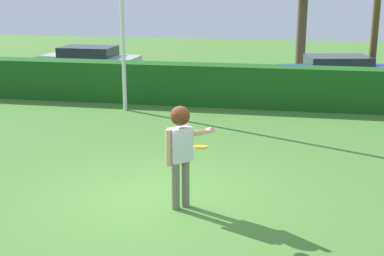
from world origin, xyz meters
TOP-DOWN VIEW (x-y plane):
  - ground_plane at (0.00, 0.00)m, footprint 60.00×60.00m
  - person at (0.40, -0.27)m, footprint 0.83×0.49m
  - frisbee at (0.84, -0.85)m, footprint 0.23×0.23m
  - hedge_row at (0.00, 7.92)m, footprint 21.27×0.90m
  - parked_car_silver at (-6.38, 12.45)m, footprint 4.21×1.83m
  - parked_car_blue at (3.71, 11.28)m, footprint 4.46×2.55m

SIDE VIEW (x-z plane):
  - ground_plane at x=0.00m, z-range 0.00..0.00m
  - hedge_row at x=0.00m, z-range 0.00..1.29m
  - parked_car_silver at x=-6.38m, z-range 0.06..1.31m
  - parked_car_blue at x=3.71m, z-range 0.06..1.31m
  - person at x=0.40m, z-range 0.24..2.02m
  - frisbee at x=0.84m, z-range 1.27..1.32m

